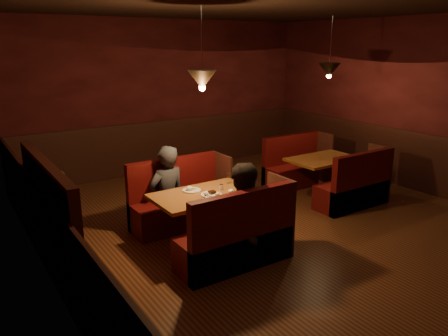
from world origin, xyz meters
TOP-DOWN VIEW (x-y plane):
  - room at (-0.28, 0.05)m, footprint 6.02×7.02m
  - main_table at (-1.15, 0.17)m, footprint 1.25×0.76m
  - main_bench_far at (-1.14, 0.88)m, footprint 1.38×0.49m
  - main_bench_near at (-1.14, -0.54)m, footprint 1.38×0.49m
  - second_table at (1.42, 0.67)m, footprint 1.14×0.73m
  - second_bench_far at (1.45, 1.35)m, footprint 1.25×0.47m
  - second_bench_near at (1.45, -0.01)m, footprint 1.25×0.47m
  - diner_a at (-1.33, 0.86)m, footprint 0.59×0.43m
  - diner_b at (-0.98, -0.49)m, footprint 0.78×0.63m

SIDE VIEW (x-z plane):
  - second_bench_far at x=1.45m, z-range -0.16..0.73m
  - second_bench_near at x=1.45m, z-range -0.16..0.73m
  - main_bench_far at x=-1.14m, z-range -0.17..0.77m
  - main_bench_near at x=-1.14m, z-range -0.17..0.77m
  - second_table at x=1.42m, z-range 0.15..0.79m
  - main_table at x=-1.15m, z-range 0.08..0.95m
  - diner_a at x=-1.33m, z-range 0.00..1.51m
  - diner_b at x=-0.98m, z-range 0.00..1.53m
  - room at x=-0.28m, z-range -0.41..2.51m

